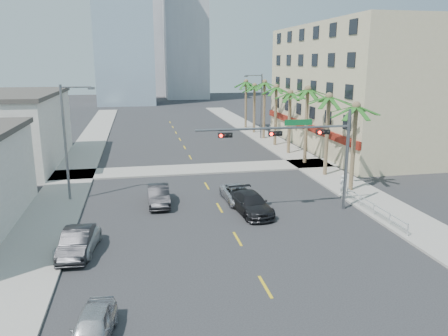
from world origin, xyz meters
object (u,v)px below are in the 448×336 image
Objects in this scene: car_lane_left at (159,195)px; car_lane_right at (251,203)px; car_parked_near at (93,327)px; car_lane_center at (238,194)px; car_parked_mid at (77,242)px; traffic_signal_mast at (306,143)px; car_parked_far at (78,242)px; pedestrian at (342,185)px.

car_lane_left is 0.88× the size of car_lane_right.
car_lane_center is at bearing 66.56° from car_parked_near.
car_lane_left reaches higher than car_parked_mid.
car_parked_mid is at bearing -164.08° from car_lane_right.
car_parked_near is at bearing -136.86° from traffic_signal_mast.
car_parked_far is (-1.60, 8.77, -0.04)m from car_parked_near.
traffic_signal_mast is 2.62× the size of car_parked_far.
traffic_signal_mast reaches higher than pedestrian.
traffic_signal_mast reaches higher than car_lane_right.
car_lane_left is (-10.19, 3.68, -4.32)m from traffic_signal_mast.
car_parked_far is at bearing 107.67° from car_parked_near.
car_lane_right is at bearing -26.65° from car_lane_left.
car_lane_center is at bearing 89.37° from car_lane_right.
car_parked_mid reaches higher than car_lane_center.
car_lane_right is at bearing 173.40° from traffic_signal_mast.
car_lane_center is (11.10, 7.19, 0.04)m from car_parked_far.
car_parked_near is at bearing 5.85° from pedestrian.
car_parked_far is at bearing -122.91° from car_lane_left.
traffic_signal_mast is at bearing -1.28° from pedestrian.
pedestrian is (14.71, -0.65, 0.22)m from car_lane_left.
car_lane_center is at bearing -36.48° from pedestrian.
car_parked_near reaches higher than car_lane_center.
traffic_signal_mast is 5.76m from car_lane_right.
car_lane_right is at bearing -17.82° from pedestrian.
car_lane_center is 2.81m from car_lane_right.
car_lane_right reaches higher than car_lane_left.
pedestrian is (19.70, 7.37, 0.23)m from car_parked_mid.
car_parked_near is 2.31× the size of pedestrian.
traffic_signal_mast is at bearing 19.67° from car_parked_mid.
car_lane_center is (6.11, -0.46, -0.11)m from car_lane_left.
car_lane_left is 14.72m from pedestrian.
car_lane_left reaches higher than car_lane_center.
traffic_signal_mast is 16.32m from car_parked_far.
car_parked_mid is at bearing -148.42° from car_lane_center.
car_lane_right is at bearing 26.45° from car_parked_mid.
traffic_signal_mast reaches higher than car_parked_mid.
car_parked_near is at bearing -133.44° from car_lane_right.
car_parked_mid is 0.98× the size of car_lane_left.
pedestrian reaches higher than car_lane_right.
car_parked_mid is 12.36m from car_lane_right.
car_parked_mid reaches higher than car_parked_far.
traffic_signal_mast is 2.99× the size of car_parked_near.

